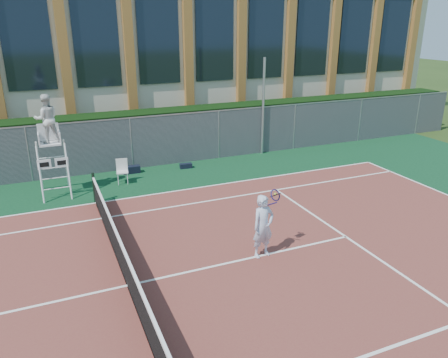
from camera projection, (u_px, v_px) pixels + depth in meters
name	position (u px, v px, depth m)	size (l,w,h in m)	color
ground	(128.00, 287.00, 10.46)	(120.00, 120.00, 0.00)	#233814
apron	(120.00, 266.00, 11.32)	(36.00, 20.00, 0.01)	#0C361D
tennis_court	(128.00, 286.00, 10.45)	(23.77, 10.97, 0.02)	brown
tennis_net	(126.00, 267.00, 10.27)	(0.10, 11.30, 1.10)	black
fence	(82.00, 149.00, 17.69)	(40.00, 0.06, 2.20)	#595E60
hedge	(79.00, 142.00, 18.73)	(40.00, 1.40, 2.20)	black
building	(58.00, 56.00, 24.57)	(45.00, 10.60, 8.22)	beige
steel_pole	(263.00, 107.00, 20.24)	(0.12, 0.12, 4.48)	#9EA0A5
umpire_chair	(47.00, 122.00, 15.19)	(1.03, 1.58, 3.69)	white
plastic_chair	(122.00, 169.00, 17.01)	(0.51, 0.51, 0.95)	silver
sports_bag_near	(131.00, 170.00, 18.19)	(0.71, 0.28, 0.30)	black
sports_bag_far	(186.00, 166.00, 18.83)	(0.52, 0.22, 0.21)	black
tennis_player	(263.00, 226.00, 11.50)	(1.00, 0.70, 1.75)	silver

